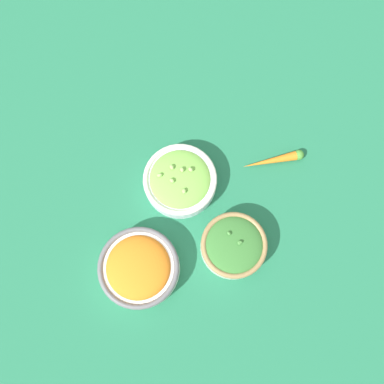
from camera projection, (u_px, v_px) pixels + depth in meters
name	position (u px, v px, depth m)	size (l,w,h in m)	color
ground_plane	(192.00, 195.00, 1.02)	(3.00, 3.00, 0.00)	#23704C
bowl_lettuce	(180.00, 180.00, 1.00)	(0.17, 0.17, 0.07)	silver
bowl_carrots	(139.00, 268.00, 0.95)	(0.18, 0.18, 0.07)	silver
bowl_broccoli	(234.00, 245.00, 0.96)	(0.15, 0.15, 0.07)	silver
loose_carrot	(275.00, 160.00, 1.03)	(0.15, 0.03, 0.03)	orange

